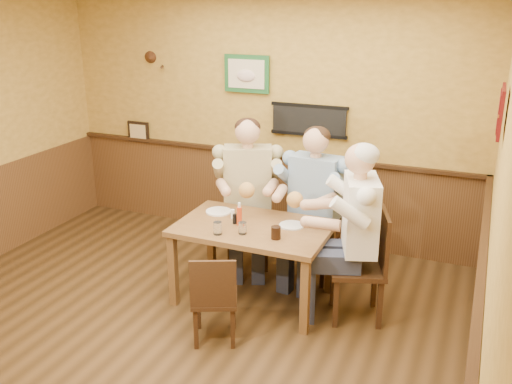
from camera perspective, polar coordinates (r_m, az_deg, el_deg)
room at (r=4.43m, az=-8.79°, el=4.85°), size 5.02×5.03×2.81m
dining_table at (r=5.29m, az=-0.29°, el=-4.29°), size 1.40×0.90×0.75m
chair_back_left at (r=6.04m, az=-0.80°, el=-2.83°), size 0.60×0.60×1.01m
chair_back_right at (r=5.80m, az=5.81°, el=-3.97°), size 0.50×0.50×0.99m
chair_right_end at (r=5.13m, az=10.10°, el=-7.25°), size 0.59×0.59×1.01m
chair_near_side at (r=4.81m, az=-4.17°, el=-10.31°), size 0.49×0.49×0.80m
diner_tan_shirt at (r=5.96m, az=-0.81°, el=-0.91°), size 0.86×0.86×1.44m
diner_blue_polo at (r=5.72m, az=5.88°, el=-2.01°), size 0.72×0.72×1.42m
diner_white_elder at (r=5.04m, az=10.24°, el=-5.04°), size 0.85×0.85×1.45m
water_glass_left at (r=5.06m, az=-3.86°, el=-3.63°), size 0.10×0.10×0.12m
water_glass_mid at (r=5.06m, az=-1.36°, el=-3.63°), size 0.10×0.10×0.11m
cola_tumbler at (r=4.97m, az=2.00°, el=-4.08°), size 0.10×0.10×0.11m
hot_sauce_bottle at (r=5.24m, az=-1.68°, el=-2.31°), size 0.06×0.06×0.20m
salt_shaker at (r=5.41m, az=-2.34°, el=-2.21°), size 0.04×0.04×0.09m
pepper_shaker at (r=5.29m, az=-2.15°, el=-2.70°), size 0.05×0.05×0.09m
plate_far_left at (r=5.58m, az=-3.76°, el=-1.95°), size 0.27×0.27×0.02m
plate_far_right at (r=5.25m, az=3.59°, el=-3.34°), size 0.24×0.24×0.02m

